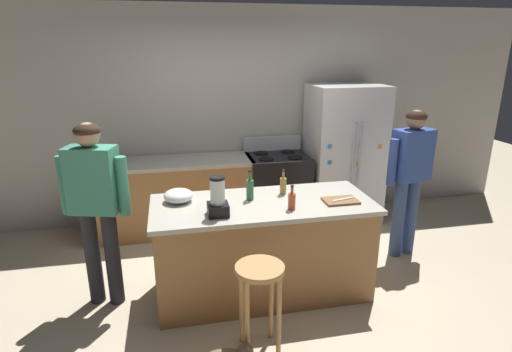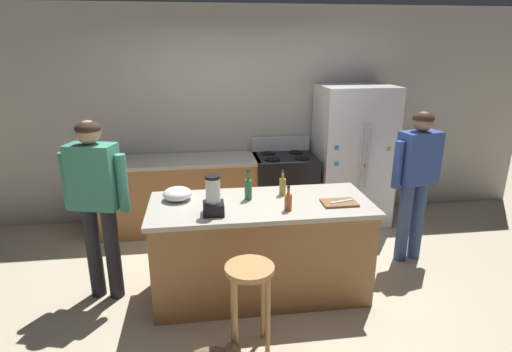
{
  "view_description": "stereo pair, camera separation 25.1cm",
  "coord_description": "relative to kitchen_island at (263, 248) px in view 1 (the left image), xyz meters",
  "views": [
    {
      "loc": [
        -0.76,
        -3.31,
        2.23
      ],
      "look_at": [
        0.0,
        0.3,
        1.05
      ],
      "focal_mm": 28.92,
      "sensor_mm": 36.0,
      "label": 1
    },
    {
      "loc": [
        -0.51,
        -3.35,
        2.23
      ],
      "look_at": [
        0.0,
        0.3,
        1.05
      ],
      "focal_mm": 28.92,
      "sensor_mm": 36.0,
      "label": 2
    }
  ],
  "objects": [
    {
      "name": "back_wall",
      "position": [
        0.0,
        1.95,
        0.9
      ],
      "size": [
        8.0,
        0.1,
        2.7
      ],
      "primitive_type": "cube",
      "color": "#BCB7AD",
      "rests_on": "ground_plane"
    },
    {
      "name": "chef_knife",
      "position": [
        0.7,
        -0.13,
        0.47
      ],
      "size": [
        0.22,
        0.08,
        0.01
      ],
      "primitive_type": "cube",
      "rotation": [
        0.0,
        0.0,
        0.25
      ],
      "color": "#B7BABF",
      "rests_on": "cutting_board"
    },
    {
      "name": "bottle_olive_oil",
      "position": [
        -0.1,
        0.09,
        0.55
      ],
      "size": [
        0.07,
        0.07,
        0.28
      ],
      "color": "#2D6638",
      "rests_on": "kitchen_island"
    },
    {
      "name": "cutting_board",
      "position": [
        0.68,
        -0.13,
        0.46
      ],
      "size": [
        0.3,
        0.2,
        0.02
      ],
      "primitive_type": "cube",
      "color": "brown",
      "rests_on": "kitchen_island"
    },
    {
      "name": "back_counter_run",
      "position": [
        -0.8,
        1.55,
        -0.0
      ],
      "size": [
        2.0,
        0.64,
        0.9
      ],
      "color": "#9E6B3D",
      "rests_on": "ground_plane"
    },
    {
      "name": "bottle_vinegar",
      "position": [
        0.23,
        0.17,
        0.53
      ],
      "size": [
        0.06,
        0.06,
        0.24
      ],
      "color": "olive",
      "rests_on": "kitchen_island"
    },
    {
      "name": "stove_range",
      "position": [
        0.53,
        1.52,
        0.01
      ],
      "size": [
        0.76,
        0.65,
        1.08
      ],
      "color": "black",
      "rests_on": "ground_plane"
    },
    {
      "name": "ground_plane",
      "position": [
        0.0,
        0.0,
        -0.45
      ],
      "size": [
        14.0,
        14.0,
        0.0
      ],
      "primitive_type": "plane",
      "color": "beige"
    },
    {
      "name": "mixing_bowl",
      "position": [
        -0.73,
        0.17,
        0.51
      ],
      "size": [
        0.26,
        0.26,
        0.12
      ],
      "primitive_type": "ellipsoid",
      "color": "white",
      "rests_on": "kitchen_island"
    },
    {
      "name": "refrigerator",
      "position": [
        1.41,
        1.5,
        0.43
      ],
      "size": [
        0.9,
        0.73,
        1.76
      ],
      "color": "silver",
      "rests_on": "ground_plane"
    },
    {
      "name": "kitchen_island",
      "position": [
        0.0,
        0.0,
        0.0
      ],
      "size": [
        1.96,
        0.83,
        0.9
      ],
      "color": "#9E6B3D",
      "rests_on": "ground_plane"
    },
    {
      "name": "person_by_island_left",
      "position": [
        -1.41,
        0.14,
        0.54
      ],
      "size": [
        0.59,
        0.32,
        1.64
      ],
      "color": "#26262B",
      "rests_on": "ground_plane"
    },
    {
      "name": "person_by_sink_right",
      "position": [
        1.68,
        0.41,
        0.52
      ],
      "size": [
        0.6,
        0.3,
        1.6
      ],
      "color": "#384C7A",
      "rests_on": "ground_plane"
    },
    {
      "name": "bottle_cooking_sauce",
      "position": [
        0.2,
        -0.21,
        0.53
      ],
      "size": [
        0.06,
        0.06,
        0.22
      ],
      "color": "#B24C26",
      "rests_on": "kitchen_island"
    },
    {
      "name": "bar_stool",
      "position": [
        -0.19,
        -0.76,
        0.1
      ],
      "size": [
        0.36,
        0.36,
        0.72
      ],
      "color": "#B7844C",
      "rests_on": "ground_plane"
    },
    {
      "name": "blender_appliance",
      "position": [
        -0.42,
        -0.21,
        0.59
      ],
      "size": [
        0.17,
        0.17,
        0.33
      ],
      "color": "black",
      "rests_on": "kitchen_island"
    }
  ]
}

